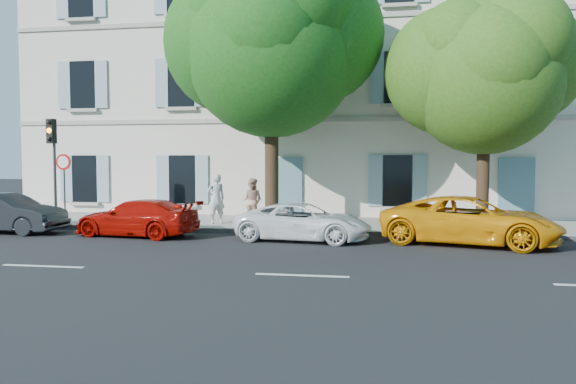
% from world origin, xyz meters
% --- Properties ---
extents(ground, '(90.00, 90.00, 0.00)m').
position_xyz_m(ground, '(0.00, 0.00, 0.00)').
color(ground, black).
extents(sidewalk, '(36.00, 4.50, 0.15)m').
position_xyz_m(sidewalk, '(0.00, 4.45, 0.07)').
color(sidewalk, '#A09E96').
rests_on(sidewalk, ground).
extents(kerb, '(36.00, 0.16, 0.16)m').
position_xyz_m(kerb, '(0.00, 2.28, 0.08)').
color(kerb, '#9E998E').
rests_on(kerb, ground).
extents(building, '(28.00, 7.00, 12.00)m').
position_xyz_m(building, '(0.00, 10.20, 6.00)').
color(building, beige).
rests_on(building, ground).
extents(car_dark_sedan, '(4.01, 1.52, 1.31)m').
position_xyz_m(car_dark_sedan, '(-10.68, 1.05, 0.65)').
color(car_dark_sedan, black).
rests_on(car_dark_sedan, ground).
extents(car_red_coupe, '(4.25, 2.25, 1.17)m').
position_xyz_m(car_red_coupe, '(-6.04, 1.05, 0.59)').
color(car_red_coupe, '#A10C04').
rests_on(car_red_coupe, ground).
extents(car_white_coupe, '(4.25, 2.31, 1.13)m').
position_xyz_m(car_white_coupe, '(-0.69, 1.02, 0.57)').
color(car_white_coupe, white).
rests_on(car_white_coupe, ground).
extents(car_yellow_supercar, '(5.42, 3.52, 1.39)m').
position_xyz_m(car_yellow_supercar, '(4.14, 1.08, 0.69)').
color(car_yellow_supercar, orange).
rests_on(car_yellow_supercar, ground).
extents(tree_left, '(6.08, 6.08, 9.42)m').
position_xyz_m(tree_left, '(-2.18, 3.59, 6.21)').
color(tree_left, '#3A2819').
rests_on(tree_left, sidewalk).
extents(tree_right, '(4.96, 4.96, 7.65)m').
position_xyz_m(tree_right, '(4.86, 3.47, 5.05)').
color(tree_right, '#3A2819').
rests_on(tree_right, sidewalk).
extents(traffic_light, '(0.33, 0.42, 3.72)m').
position_xyz_m(traffic_light, '(-10.02, 2.78, 2.84)').
color(traffic_light, '#383A3D').
rests_on(traffic_light, sidewalk).
extents(road_sign, '(0.57, 0.08, 2.48)m').
position_xyz_m(road_sign, '(-9.52, 2.65, 1.94)').
color(road_sign, '#383A3D').
rests_on(road_sign, sidewalk).
extents(pedestrian_a, '(0.77, 0.73, 1.78)m').
position_xyz_m(pedestrian_a, '(-4.20, 3.56, 1.04)').
color(pedestrian_a, silver).
rests_on(pedestrian_a, sidewalk).
extents(pedestrian_b, '(0.87, 0.73, 1.62)m').
position_xyz_m(pedestrian_b, '(-2.96, 3.87, 0.96)').
color(pedestrian_b, tan).
rests_on(pedestrian_b, sidewalk).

